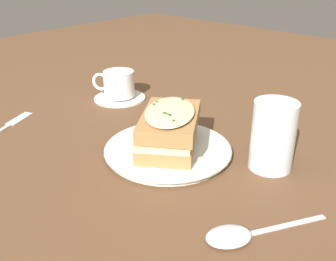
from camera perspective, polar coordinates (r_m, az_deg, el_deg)
ground_plane at (r=0.69m, az=-0.48°, el=-4.42°), size 2.40×2.40×0.00m
dinner_plate at (r=0.71m, az=0.00°, el=-2.78°), size 0.23×0.23×0.02m
sandwich at (r=0.69m, az=0.12°, el=0.30°), size 0.18×0.17×0.08m
teacup_with_saucer at (r=0.97m, az=-7.17°, el=6.31°), size 0.13×0.13×0.07m
water_glass at (r=0.67m, az=15.00°, el=-0.73°), size 0.07×0.07×0.12m
fork at (r=0.89m, az=-22.04°, el=0.83°), size 0.17×0.09×0.00m
spoon at (r=0.53m, az=9.78°, el=-14.73°), size 0.17×0.11×0.01m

